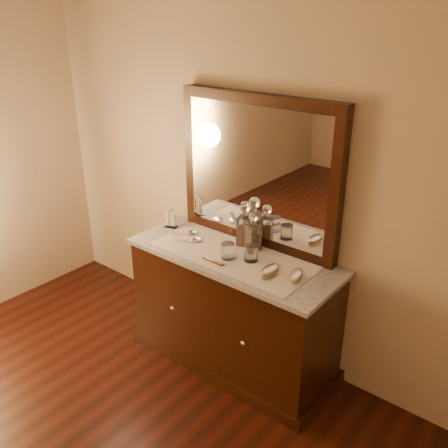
{
  "coord_description": "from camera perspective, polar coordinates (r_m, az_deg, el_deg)",
  "views": [
    {
      "loc": [
        1.71,
        -0.25,
        2.31
      ],
      "look_at": [
        0.0,
        1.85,
        1.1
      ],
      "focal_mm": 38.54,
      "sensor_mm": 36.0,
      "label": 1
    }
  ],
  "objects": [
    {
      "name": "napkin_rack",
      "position": [
        3.54,
        -6.33,
        0.47
      ],
      "size": [
        0.1,
        0.08,
        0.14
      ],
      "color": "black",
      "rests_on": "marble_top"
    },
    {
      "name": "mirror_frame",
      "position": [
        3.14,
        3.99,
        6.17
      ],
      "size": [
        1.2,
        0.08,
        1.0
      ],
      "primitive_type": "cube",
      "color": "black",
      "rests_on": "marble_top"
    },
    {
      "name": "knob_left",
      "position": [
        3.34,
        -6.1,
        -9.91
      ],
      "size": [
        0.04,
        0.04,
        0.04
      ],
      "primitive_type": "sphere",
      "color": "silver",
      "rests_on": "dresser_cabinet"
    },
    {
      "name": "mirror_glass",
      "position": [
        3.11,
        3.62,
        6.03
      ],
      "size": [
        1.06,
        0.01,
        0.86
      ],
      "primitive_type": "cube",
      "color": "white",
      "rests_on": "marble_top"
    },
    {
      "name": "hand_mirror_inner",
      "position": [
        3.32,
        -3.67,
        -1.87
      ],
      "size": [
        0.18,
        0.17,
        0.02
      ],
      "color": "silver",
      "rests_on": "lace_runner"
    },
    {
      "name": "lace_runner",
      "position": [
        3.13,
        0.92,
        -3.68
      ],
      "size": [
        1.1,
        0.45,
        0.0
      ],
      "primitive_type": "cube",
      "color": "silver",
      "rests_on": "marble_top"
    },
    {
      "name": "dresser_plinth",
      "position": [
        3.6,
        1.04,
        -15.11
      ],
      "size": [
        1.46,
        0.59,
        0.08
      ],
      "primitive_type": "cube",
      "color": "black",
      "rests_on": "floor"
    },
    {
      "name": "decanter_left",
      "position": [
        3.22,
        2.54,
        -0.51
      ],
      "size": [
        0.12,
        0.12,
        0.31
      ],
      "color": "#904C14",
      "rests_on": "lace_runner"
    },
    {
      "name": "brush_near",
      "position": [
        2.91,
        5.43,
        -5.53
      ],
      "size": [
        0.08,
        0.18,
        0.05
      ],
      "color": "tan",
      "rests_on": "lace_runner"
    },
    {
      "name": "marble_top",
      "position": [
        3.15,
        1.14,
        -3.83
      ],
      "size": [
        1.44,
        0.59,
        0.03
      ],
      "primitive_type": "cube",
      "color": "silver",
      "rests_on": "dresser_cabinet"
    },
    {
      "name": "knob_right",
      "position": [
        3.02,
        2.29,
        -13.95
      ],
      "size": [
        0.04,
        0.04,
        0.04
      ],
      "primitive_type": "sphere",
      "color": "silver",
      "rests_on": "dresser_cabinet"
    },
    {
      "name": "pin_dish",
      "position": [
        3.1,
        0.7,
        -3.83
      ],
      "size": [
        0.08,
        0.08,
        0.01
      ],
      "primitive_type": "cylinder",
      "rotation": [
        0.0,
        0.0,
        0.07
      ],
      "color": "white",
      "rests_on": "lace_runner"
    },
    {
      "name": "tumblers",
      "position": [
        3.06,
        1.85,
        -3.33
      ],
      "size": [
        0.23,
        0.15,
        0.1
      ],
      "color": "white",
      "rests_on": "lace_runner"
    },
    {
      "name": "decanter_right",
      "position": [
        3.16,
        3.49,
        -1.33
      ],
      "size": [
        0.11,
        0.11,
        0.27
      ],
      "color": "#904C14",
      "rests_on": "lace_runner"
    },
    {
      "name": "hand_mirror_outer",
      "position": [
        3.43,
        -4.21,
        -1.02
      ],
      "size": [
        0.17,
        0.17,
        0.02
      ],
      "color": "silver",
      "rests_on": "lace_runner"
    },
    {
      "name": "dresser_cabinet",
      "position": [
        3.37,
        1.08,
        -10.22
      ],
      "size": [
        1.4,
        0.55,
        0.82
      ],
      "primitive_type": "cube",
      "color": "black",
      "rests_on": "floor"
    },
    {
      "name": "brush_far",
      "position": [
        2.88,
        8.59,
        -6.08
      ],
      "size": [
        0.11,
        0.17,
        0.04
      ],
      "color": "tan",
      "rests_on": "lace_runner"
    },
    {
      "name": "comb",
      "position": [
        3.05,
        -1.27,
        -4.4
      ],
      "size": [
        0.17,
        0.04,
        0.01
      ],
      "primitive_type": "cube",
      "rotation": [
        0.0,
        0.0,
        -0.02
      ],
      "color": "brown",
      "rests_on": "lace_runner"
    }
  ]
}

